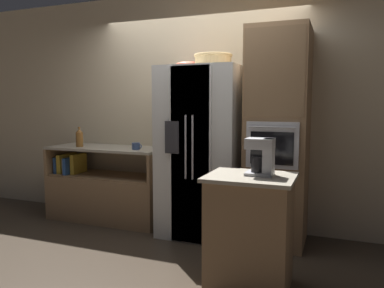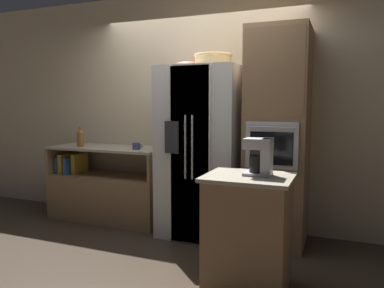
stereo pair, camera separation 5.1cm
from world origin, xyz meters
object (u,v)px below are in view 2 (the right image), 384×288
Objects in this scene: refrigerator at (202,152)px; fruit_bowl at (189,65)px; wall_oven at (278,138)px; coffee_maker at (261,155)px; bottle_tall at (80,138)px; wicker_basket at (213,60)px; mug at (136,146)px.

refrigerator is 6.10× the size of fruit_bowl.
coffee_maker is (0.05, -1.06, -0.05)m from wall_oven.
bottle_tall is at bearing -178.58° from refrigerator.
wicker_basket is at bearing 126.01° from coffee_maker.
fruit_bowl is at bearing 177.54° from wall_oven.
bottle_tall reaches higher than mug.
coffee_maker is at bearing -21.45° from bottle_tall.
refrigerator is at bearing -24.78° from fruit_bowl.
wall_oven reaches higher than refrigerator.
wall_oven is at bearing 2.65° from mug.
mug is 1.95m from coffee_maker.
fruit_bowl is at bearing 10.68° from mug.
wall_oven is 7.28× the size of fruit_bowl.
refrigerator is 0.82m from mug.
wall_oven is at bearing 3.01° from refrigerator.
wicker_basket is 3.26× the size of mug.
bottle_tall is (-1.74, -0.04, -0.89)m from wicker_basket.
wall_oven is 17.56× the size of mug.
wall_oven is at bearing 1.95° from bottle_tall.
wicker_basket reaches higher than fruit_bowl.
wicker_basket is 1.43× the size of coffee_maker.
wicker_basket is 1.35m from mug.
wicker_basket reaches higher than bottle_tall.
bottle_tall is at bearing -174.97° from fruit_bowl.
mug is at bearing 0.54° from bottle_tall.
fruit_bowl is at bearing 133.64° from coffee_maker.
coffee_maker is at bearing -49.60° from refrigerator.
refrigerator reaches higher than coffee_maker.
wicker_basket is at bearing 2.19° from mug.
wicker_basket is 1.35× the size of fruit_bowl.
mug is (-0.82, -0.03, 0.03)m from refrigerator.
refrigerator is 0.84× the size of wall_oven.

